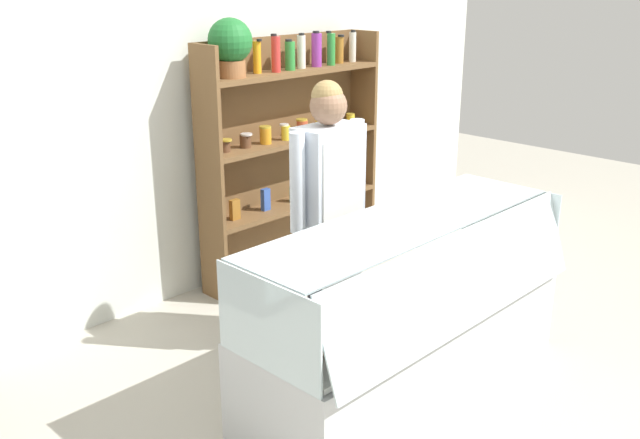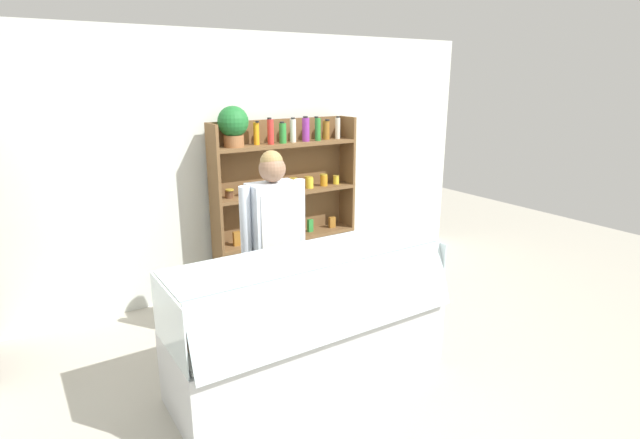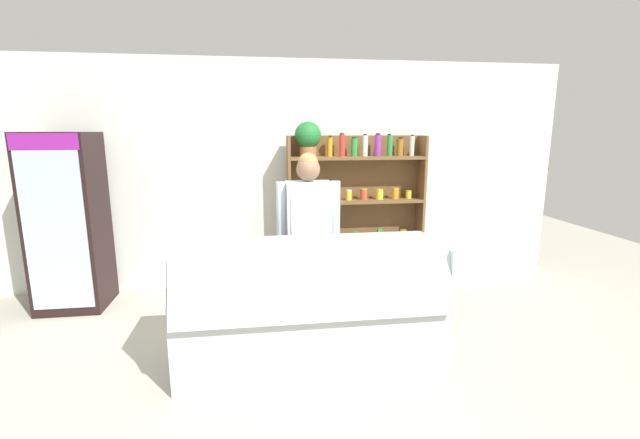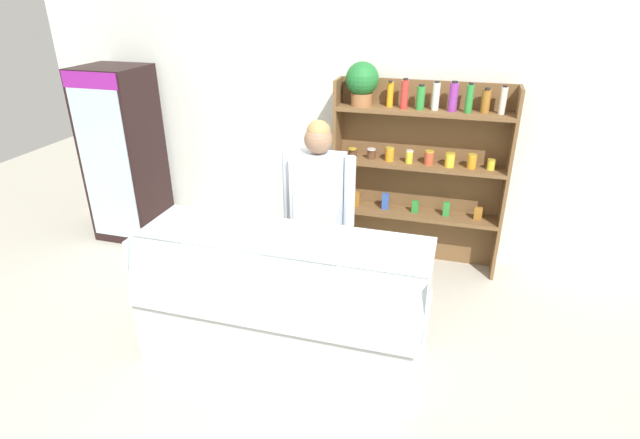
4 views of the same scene
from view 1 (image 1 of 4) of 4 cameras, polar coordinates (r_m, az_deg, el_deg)
ground_plane at (r=4.28m, az=6.52°, el=-12.94°), size 12.00×12.00×0.00m
back_wall at (r=5.16m, az=-10.70°, el=8.61°), size 6.80×0.10×2.70m
shelving_unit at (r=5.41m, az=-3.18°, el=7.20°), size 1.63×0.30×1.98m
deli_display_case at (r=4.10m, az=6.89°, el=-9.43°), size 2.09×0.78×1.01m
shop_clerk at (r=4.30m, az=0.70°, el=1.99°), size 0.60×0.25×1.68m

